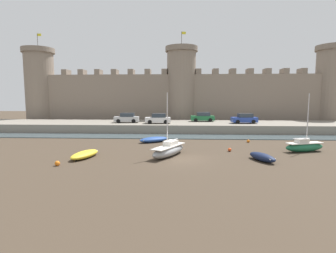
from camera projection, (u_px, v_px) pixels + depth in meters
ground_plane at (180, 159)px, 24.15m from camera, size 160.00×160.00×0.00m
water_channel at (181, 136)px, 37.56m from camera, size 80.00×4.50×0.10m
quay_road at (181, 126)px, 44.69m from camera, size 71.84×10.00×1.39m
castle at (181, 93)px, 54.00m from camera, size 66.39×6.54×18.82m
rowboat_midflat_right at (262, 157)px, 23.35m from camera, size 2.23×3.34×0.71m
rowboat_midflat_centre at (85, 154)px, 24.57m from camera, size 2.35×4.02×0.64m
rowboat_near_channel_left at (154, 139)px, 33.12m from camera, size 4.09×3.49×0.67m
sailboat_near_channel_right at (304, 146)px, 27.29m from camera, size 4.59×2.42×6.06m
sailboat_foreground_left at (169, 150)px, 25.24m from camera, size 3.69×5.43×6.12m
mooring_buoy_off_centre at (230, 150)px, 27.45m from camera, size 0.38×0.38×0.38m
mooring_buoy_near_shore at (248, 141)px, 32.83m from camera, size 0.38×0.38×0.38m
mooring_buoy_near_channel at (57, 163)px, 21.69m from camera, size 0.43×0.43×0.43m
car_quay_centre_west at (158, 119)px, 42.68m from camera, size 4.20×2.07×1.62m
car_quay_west at (203, 117)px, 46.30m from camera, size 4.20×2.07×1.62m
car_quay_east at (127, 118)px, 44.27m from camera, size 4.20×2.07×1.62m
car_quay_centre_east at (244, 119)px, 42.93m from camera, size 4.20×2.07×1.62m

